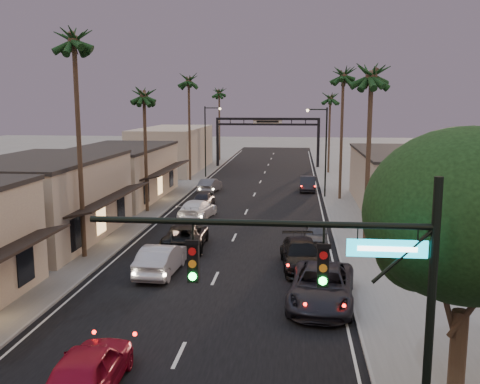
% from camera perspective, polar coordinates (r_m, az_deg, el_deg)
% --- Properties ---
extents(ground, '(200.00, 200.00, 0.00)m').
position_cam_1_polar(ground, '(49.74, 1.00, -1.45)').
color(ground, slate).
rests_on(ground, ground).
extents(road, '(14.00, 120.00, 0.02)m').
position_cam_1_polar(road, '(54.64, 1.46, -0.45)').
color(road, black).
rests_on(road, ground).
extents(sidewalk_left, '(5.00, 92.00, 0.12)m').
position_cam_1_polar(sidewalk_left, '(62.90, -6.67, 0.86)').
color(sidewalk_left, slate).
rests_on(sidewalk_left, ground).
extents(sidewalk_right, '(5.00, 92.00, 0.12)m').
position_cam_1_polar(sidewalk_right, '(61.59, 10.84, 0.57)').
color(sidewalk_right, slate).
rests_on(sidewalk_right, ground).
extents(storefront_mid, '(8.00, 14.00, 5.50)m').
position_cam_1_polar(storefront_mid, '(39.31, -20.16, -0.92)').
color(storefront_mid, '#A59A84').
rests_on(storefront_mid, ground).
extents(storefront_far, '(8.00, 16.00, 5.00)m').
position_cam_1_polar(storefront_far, '(53.97, -12.69, 1.87)').
color(storefront_far, tan).
rests_on(storefront_far, ground).
extents(storefront_dist, '(8.00, 20.00, 6.00)m').
position_cam_1_polar(storefront_dist, '(75.93, -7.14, 4.57)').
color(storefront_dist, '#A59A84').
rests_on(storefront_dist, ground).
extents(building_right, '(8.00, 18.00, 5.00)m').
position_cam_1_polar(building_right, '(50.08, 17.17, 1.10)').
color(building_right, '#A59A84').
rests_on(building_right, ground).
extents(traffic_signal, '(8.51, 0.22, 7.80)m').
position_cam_1_polar(traffic_signal, '(13.46, 11.76, -9.80)').
color(traffic_signal, black).
rests_on(traffic_signal, ground).
extents(corner_tree, '(6.20, 6.20, 8.80)m').
position_cam_1_polar(corner_tree, '(17.26, 23.37, -3.00)').
color(corner_tree, '#38281C').
rests_on(corner_tree, ground).
extents(arch, '(15.20, 0.40, 7.27)m').
position_cam_1_polar(arch, '(78.85, 2.96, 6.66)').
color(arch, black).
rests_on(arch, ground).
extents(streetlight_right, '(2.13, 0.30, 9.00)m').
position_cam_1_polar(streetlight_right, '(53.86, 8.87, 5.00)').
color(streetlight_right, black).
rests_on(streetlight_right, ground).
extents(streetlight_left, '(2.13, 0.30, 9.00)m').
position_cam_1_polar(streetlight_left, '(67.71, -3.50, 6.01)').
color(streetlight_left, black).
rests_on(streetlight_left, ground).
extents(palm_lb, '(3.20, 3.20, 15.20)m').
position_cam_1_polar(palm_lb, '(33.48, -17.33, 15.81)').
color(palm_lb, '#38281C').
rests_on(palm_lb, ground).
extents(palm_lc, '(3.20, 3.20, 12.20)m').
position_cam_1_polar(palm_lc, '(46.48, -10.23, 10.60)').
color(palm_lc, '#38281C').
rests_on(palm_lc, ground).
extents(palm_ld, '(3.20, 3.20, 14.20)m').
position_cam_1_polar(palm_ld, '(65.00, -5.50, 12.08)').
color(palm_ld, '#38281C').
rests_on(palm_ld, ground).
extents(palm_ra, '(3.20, 3.20, 13.20)m').
position_cam_1_polar(palm_ra, '(32.98, 13.88, 12.67)').
color(palm_ra, '#38281C').
rests_on(palm_ra, ground).
extents(palm_rb, '(3.20, 3.20, 14.20)m').
position_cam_1_polar(palm_rb, '(52.89, 10.99, 12.55)').
color(palm_rb, '#38281C').
rests_on(palm_rb, ground).
extents(palm_rc, '(3.20, 3.20, 12.20)m').
position_cam_1_polar(palm_rc, '(72.77, 9.61, 10.19)').
color(palm_rc, '#38281C').
rests_on(palm_rc, ground).
extents(palm_far, '(3.20, 3.20, 13.20)m').
position_cam_1_polar(palm_far, '(87.57, -2.24, 10.82)').
color(palm_far, '#38281C').
rests_on(palm_far, ground).
extents(oncoming_red, '(2.26, 5.12, 1.72)m').
position_cam_1_polar(oncoming_red, '(19.07, -15.91, -17.77)').
color(oncoming_red, maroon).
rests_on(oncoming_red, ground).
extents(oncoming_pickup, '(2.98, 5.85, 1.58)m').
position_cam_1_polar(oncoming_pickup, '(35.56, -5.81, -4.67)').
color(oncoming_pickup, black).
rests_on(oncoming_pickup, ground).
extents(oncoming_silver, '(2.01, 5.18, 1.68)m').
position_cam_1_polar(oncoming_silver, '(30.43, -8.38, -7.07)').
color(oncoming_silver, '#A3A2A7').
rests_on(oncoming_silver, ground).
extents(oncoming_white, '(2.84, 5.69, 1.59)m').
position_cam_1_polar(oncoming_white, '(44.09, -4.60, -1.86)').
color(oncoming_white, white).
rests_on(oncoming_white, ground).
extents(oncoming_dgrey, '(1.71, 4.17, 1.41)m').
position_cam_1_polar(oncoming_dgrey, '(49.49, -3.87, -0.70)').
color(oncoming_dgrey, black).
rests_on(oncoming_dgrey, ground).
extents(oncoming_grey_far, '(2.08, 4.64, 1.48)m').
position_cam_1_polar(oncoming_grey_far, '(57.15, -3.25, 0.72)').
color(oncoming_grey_far, '#4E4E53').
rests_on(oncoming_grey_far, ground).
extents(curbside_near, '(3.57, 6.68, 1.78)m').
position_cam_1_polar(curbside_near, '(25.96, 8.71, -9.91)').
color(curbside_near, black).
rests_on(curbside_near, ground).
extents(curbside_black, '(2.79, 5.77, 1.62)m').
position_cam_1_polar(curbside_black, '(31.20, 6.59, -6.68)').
color(curbside_black, black).
rests_on(curbside_black, ground).
extents(curbside_grey, '(1.83, 4.07, 1.36)m').
position_cam_1_polar(curbside_grey, '(36.57, 8.05, -4.49)').
color(curbside_grey, '#47484C').
rests_on(curbside_grey, ground).
extents(curbside_far, '(1.77, 4.74, 1.55)m').
position_cam_1_polar(curbside_far, '(58.29, 7.24, 0.87)').
color(curbside_far, black).
rests_on(curbside_far, ground).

